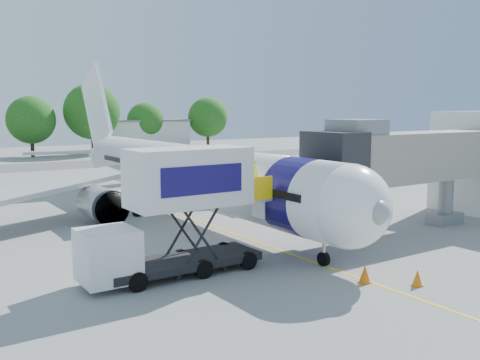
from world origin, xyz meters
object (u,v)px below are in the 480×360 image
catering_hiloader (175,213)px  ground_tug (470,276)px  jet_bridge (399,159)px  aircraft (184,173)px

catering_hiloader → ground_tug: (8.47, -8.43, -2.08)m
jet_bridge → ground_tug: size_ratio=4.21×
aircraft → ground_tug: (2.20, -19.55, -2.27)m
aircraft → jet_bridge: aircraft is taller
jet_bridge → catering_hiloader: bearing=-180.0°
aircraft → jet_bridge: size_ratio=2.71×
jet_bridge → catering_hiloader: size_ratio=1.64×
catering_hiloader → jet_bridge: bearing=0.0°
aircraft → catering_hiloader: aircraft is taller
catering_hiloader → ground_tug: 12.13m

